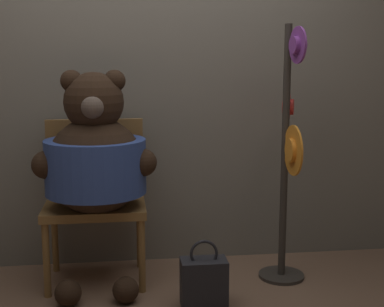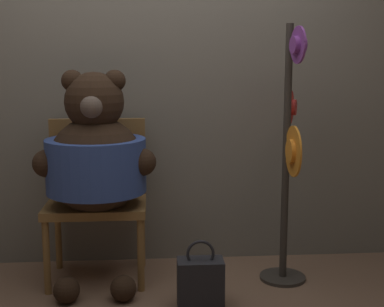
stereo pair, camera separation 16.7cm
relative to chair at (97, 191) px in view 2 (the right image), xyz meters
name	(u,v)px [view 2 (the right image)]	position (x,y,z in m)	size (l,w,h in m)	color
ground_plane	(157,304)	(0.35, -0.46, -0.54)	(14.00, 14.00, 0.00)	brown
wall_back	(153,54)	(0.35, 0.29, 0.83)	(8.00, 0.10, 2.74)	slate
chair	(97,191)	(0.00, 0.00, 0.00)	(0.60, 0.45, 0.97)	olive
teddy_bear	(96,159)	(0.01, -0.16, 0.22)	(0.70, 0.62, 1.28)	black
hat_display_rack	(289,158)	(1.14, -0.20, 0.23)	(0.28, 0.50, 1.54)	#332D28
handbag_on_ground	(200,282)	(0.59, -0.51, -0.40)	(0.25, 0.15, 0.38)	#232328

